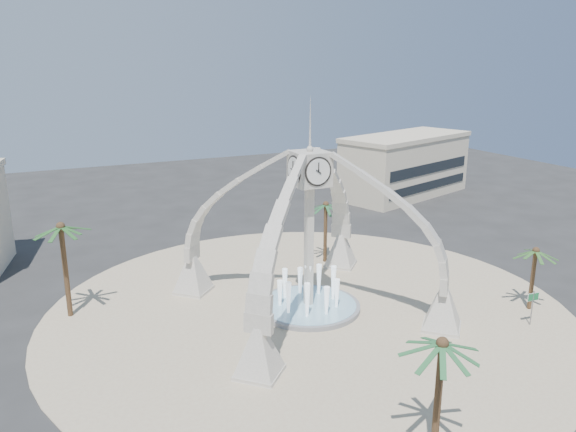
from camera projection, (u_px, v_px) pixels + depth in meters
name	position (u px, v px, depth m)	size (l,w,h in m)	color
ground	(308.00, 309.00, 43.44)	(140.00, 140.00, 0.00)	#282828
plaza	(308.00, 309.00, 43.44)	(40.00, 40.00, 0.06)	#C2B190
clock_tower	(309.00, 229.00, 41.70)	(17.94, 17.94, 16.30)	beige
fountain	(308.00, 306.00, 43.37)	(8.00, 8.00, 3.62)	gray
building_ne	(405.00, 165.00, 79.09)	(21.87, 14.17, 8.60)	beige
palm_east	(536.00, 251.00, 42.16)	(3.78, 3.78, 5.43)	brown
palm_west	(61.00, 228.00, 40.37)	(4.51, 4.51, 7.82)	brown
palm_north	(326.00, 205.00, 52.10)	(4.12, 4.12, 6.35)	brown
palm_south	(442.00, 345.00, 26.25)	(4.07, 4.07, 6.55)	brown
street_sign	(533.00, 301.00, 40.22)	(0.98, 0.14, 2.68)	slate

